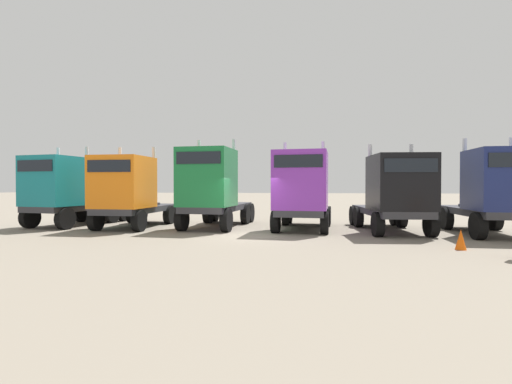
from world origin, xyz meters
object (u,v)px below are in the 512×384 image
(semi_truck_orange, at_px, (129,191))
(semi_truck_navy, at_px, (495,191))
(semi_truck_black, at_px, (396,193))
(traffic_cone_near, at_px, (461,240))
(semi_truck_purple, at_px, (302,190))
(semi_truck_teal, at_px, (64,191))
(semi_truck_green, at_px, (212,188))

(semi_truck_orange, height_order, semi_truck_navy, semi_truck_navy)
(semi_truck_black, xyz_separation_m, traffic_cone_near, (1.25, -4.20, -1.50))
(semi_truck_orange, distance_m, semi_truck_black, 12.84)
(semi_truck_purple, xyz_separation_m, traffic_cone_near, (5.45, -4.55, -1.62))
(semi_truck_orange, bearing_deg, semi_truck_teal, -94.25)
(semi_truck_navy, relative_size, traffic_cone_near, 8.72)
(semi_truck_purple, relative_size, traffic_cone_near, 8.56)
(semi_truck_black, distance_m, semi_truck_navy, 3.95)
(semi_truck_navy, height_order, traffic_cone_near, semi_truck_navy)
(semi_truck_orange, distance_m, semi_truck_green, 4.18)
(semi_truck_orange, height_order, semi_truck_purple, semi_truck_purple)
(semi_truck_teal, relative_size, semi_truck_purple, 1.05)
(semi_truck_purple, height_order, semi_truck_navy, semi_truck_purple)
(semi_truck_teal, relative_size, semi_truck_green, 0.97)
(semi_truck_navy, bearing_deg, semi_truck_green, -94.72)
(semi_truck_purple, height_order, semi_truck_black, semi_truck_purple)
(semi_truck_green, distance_m, semi_truck_navy, 12.66)
(semi_truck_orange, height_order, semi_truck_black, semi_truck_orange)
(traffic_cone_near, bearing_deg, semi_truck_orange, 163.40)
(semi_truck_orange, relative_size, semi_truck_black, 0.96)
(semi_truck_orange, bearing_deg, semi_truck_navy, 88.56)
(semi_truck_green, xyz_separation_m, semi_truck_navy, (12.62, -0.93, -0.15))
(semi_truck_black, bearing_deg, semi_truck_purple, -100.88)
(semi_truck_teal, xyz_separation_m, traffic_cone_near, (17.91, -4.49, -1.55))
(semi_truck_green, bearing_deg, semi_truck_teal, -85.56)
(semi_truck_green, height_order, semi_truck_navy, semi_truck_green)
(semi_truck_purple, bearing_deg, semi_truck_orange, -84.07)
(semi_truck_orange, distance_m, semi_truck_navy, 16.77)
(semi_truck_teal, distance_m, semi_truck_black, 16.67)
(semi_truck_navy, distance_m, traffic_cone_near, 4.88)
(semi_truck_black, bearing_deg, semi_truck_navy, 77.68)
(semi_truck_teal, relative_size, semi_truck_black, 0.98)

